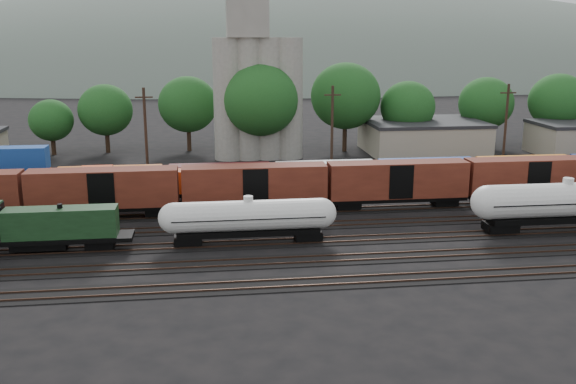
{
  "coord_description": "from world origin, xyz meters",
  "views": [
    {
      "loc": [
        -4.41,
        -60.17,
        18.49
      ],
      "look_at": [
        3.59,
        2.0,
        3.0
      ],
      "focal_mm": 40.0,
      "sensor_mm": 36.0,
      "label": 1
    }
  ],
  "objects": [
    {
      "name": "container_wall",
      "position": [
        4.28,
        15.0,
        2.09
      ],
      "size": [
        160.0,
        2.6,
        5.8
      ],
      "color": "black",
      "rests_on": "ground"
    },
    {
      "name": "grain_silo",
      "position": [
        3.28,
        36.0,
        11.26
      ],
      "size": [
        13.4,
        5.0,
        29.0
      ],
      "color": "gray",
      "rests_on": "ground"
    },
    {
      "name": "tank_car_b",
      "position": [
        29.44,
        -5.0,
        2.92
      ],
      "size": [
        18.9,
        3.38,
        4.95
      ],
      "color": "white",
      "rests_on": "ground"
    },
    {
      "name": "tank_car_a",
      "position": [
        -0.87,
        -5.0,
        2.5
      ],
      "size": [
        15.98,
        2.86,
        4.19
      ],
      "color": "white",
      "rests_on": "ground"
    },
    {
      "name": "boxcar_string",
      "position": [
        23.55,
        5.0,
        3.12
      ],
      "size": [
        184.4,
        2.9,
        4.2
      ],
      "color": "black",
      "rests_on": "ground"
    },
    {
      "name": "tree_band",
      "position": [
        -4.15,
        39.11,
        7.8
      ],
      "size": [
        168.15,
        22.3,
        14.26
      ],
      "color": "black",
      "rests_on": "ground"
    },
    {
      "name": "orange_locomotive",
      "position": [
        -12.28,
        10.0,
        2.37
      ],
      "size": [
        16.52,
        2.75,
        4.13
      ],
      "color": "black",
      "rests_on": "ground"
    },
    {
      "name": "utility_poles",
      "position": [
        0.0,
        22.0,
        6.21
      ],
      "size": [
        122.2,
        0.36,
        12.0
      ],
      "color": "black",
      "rests_on": "ground"
    },
    {
      "name": "tracks",
      "position": [
        0.0,
        0.0,
        0.05
      ],
      "size": [
        180.0,
        33.2,
        0.2
      ],
      "color": "black",
      "rests_on": "ground"
    },
    {
      "name": "distant_hills",
      "position": [
        23.92,
        260.0,
        -20.56
      ],
      "size": [
        860.0,
        286.0,
        130.0
      ],
      "color": "#59665B",
      "rests_on": "ground"
    },
    {
      "name": "ground",
      "position": [
        0.0,
        0.0,
        0.0
      ],
      "size": [
        600.0,
        600.0,
        0.0
      ],
      "primitive_type": "plane",
      "color": "black"
    },
    {
      "name": "green_locomotive",
      "position": [
        -19.87,
        -5.0,
        2.41
      ],
      "size": [
        15.88,
        2.8,
        4.2
      ],
      "color": "black",
      "rests_on": "ground"
    },
    {
      "name": "industrial_sheds",
      "position": [
        6.63,
        35.25,
        2.56
      ],
      "size": [
        119.38,
        17.26,
        5.1
      ],
      "color": "#9E937F",
      "rests_on": "ground"
    }
  ]
}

